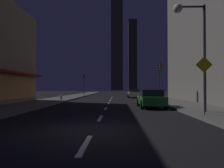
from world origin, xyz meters
TOP-DOWN VIEW (x-y plane):
  - ground_plane at (0.00, 32.00)m, footprint 78.00×136.00m
  - sidewalk_right at (7.00, 32.00)m, footprint 4.00×76.00m
  - sidewalk_left at (-7.00, 32.00)m, footprint 4.00×76.00m
  - lane_marking_center at (0.00, 13.60)m, footprint 0.16×33.40m
  - skyscraper_distant_tall at (0.69, 131.65)m, footprint 7.73×6.68m
  - skyscraper_distant_mid at (11.22, 133.03)m, footprint 5.36×6.88m
  - car_parked_near at (3.60, 9.14)m, footprint 1.98×4.24m
  - car_parked_far at (3.60, 26.57)m, footprint 1.98×4.24m
  - fire_hydrant_far_left at (-5.90, 17.45)m, footprint 0.42×0.30m
  - traffic_light_near_right at (5.50, 15.08)m, footprint 0.32×0.48m
  - traffic_light_far_left at (-5.50, 32.26)m, footprint 0.32×0.48m
  - street_lamp_right at (5.38, 5.00)m, footprint 1.96×0.56m
  - pedestrian_crossing_sign at (5.60, 3.65)m, footprint 0.91×0.08m

SIDE VIEW (x-z plane):
  - ground_plane at x=0.00m, z-range -0.10..0.00m
  - lane_marking_center at x=0.00m, z-range 0.00..0.01m
  - sidewalk_right at x=7.00m, z-range 0.00..0.15m
  - sidewalk_left at x=-7.00m, z-range 0.00..0.15m
  - fire_hydrant_far_left at x=-5.90m, z-range 0.13..0.78m
  - car_parked_near at x=3.60m, z-range 0.02..1.47m
  - car_parked_far at x=3.60m, z-range 0.02..1.47m
  - pedestrian_crossing_sign at x=5.60m, z-range 0.44..3.59m
  - traffic_light_near_right at x=5.50m, z-range 1.09..5.29m
  - traffic_light_far_left at x=-5.50m, z-range 1.09..5.29m
  - street_lamp_right at x=5.38m, z-range 1.78..8.36m
  - skyscraper_distant_mid at x=11.22m, z-range 0.00..47.02m
  - skyscraper_distant_tall at x=0.69m, z-range 0.00..67.73m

